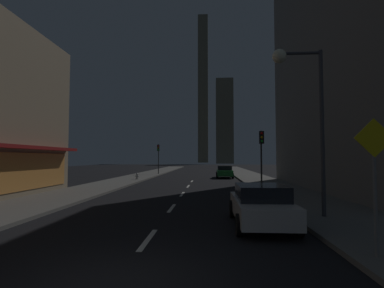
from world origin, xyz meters
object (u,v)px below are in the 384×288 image
fire_hydrant_far_left (137,176)px  pedestrian_crossing_sign (375,174)px  car_parked_far (224,172)px  street_lamp_right (300,90)px  car_parked_near (261,205)px  traffic_light_far_left (158,152)px  traffic_light_near_right (261,147)px

fire_hydrant_far_left → pedestrian_crossing_sign: pedestrian_crossing_sign is taller
car_parked_far → street_lamp_right: bearing=-85.6°
car_parked_near → fire_hydrant_far_left: 21.74m
traffic_light_far_left → pedestrian_crossing_sign: size_ratio=1.33×
traffic_light_far_left → car_parked_far: bearing=-32.1°
pedestrian_crossing_sign → car_parked_far: bearing=94.1°
traffic_light_far_left → pedestrian_crossing_sign: 35.11m
car_parked_far → fire_hydrant_far_left: car_parked_far is taller
street_lamp_right → pedestrian_crossing_sign: bearing=-87.2°
pedestrian_crossing_sign → car_parked_near: bearing=120.4°
fire_hydrant_far_left → car_parked_near: bearing=-64.1°
pedestrian_crossing_sign → street_lamp_right: bearing=92.8°
traffic_light_near_right → pedestrian_crossing_sign: 13.65m
traffic_light_near_right → car_parked_far: bearing=97.7°
car_parked_far → traffic_light_far_left: (-9.10, 5.72, 2.45)m
fire_hydrant_far_left → street_lamp_right: size_ratio=0.10×
car_parked_near → street_lamp_right: (1.78, 1.10, 4.33)m
car_parked_near → fire_hydrant_far_left: (-9.50, 19.55, -0.29)m
fire_hydrant_far_left → traffic_light_near_right: bearing=-39.4°
car_parked_near → traffic_light_far_left: traffic_light_far_left is taller
traffic_light_far_left → pedestrian_crossing_sign: bearing=-71.6°
street_lamp_right → traffic_light_near_right: bearing=89.2°
traffic_light_near_right → pedestrian_crossing_sign: (0.10, -13.60, -1.18)m
fire_hydrant_far_left → traffic_light_near_right: (11.40, -9.37, 2.74)m
car_parked_far → street_lamp_right: street_lamp_right is taller
street_lamp_right → car_parked_far: bearing=94.4°
traffic_light_far_left → street_lamp_right: 30.82m
car_parked_far → traffic_light_near_right: traffic_light_near_right is taller
street_lamp_right → traffic_light_far_left: bearing=110.7°
car_parked_near → fire_hydrant_far_left: bearing=115.9°
car_parked_near → fire_hydrant_far_left: size_ratio=6.48×
fire_hydrant_far_left → traffic_light_far_left: traffic_light_far_left is taller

